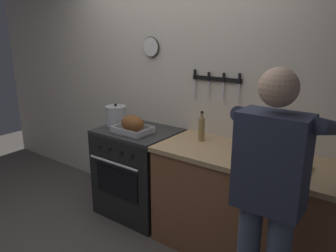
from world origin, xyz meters
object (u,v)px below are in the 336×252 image
object	(u,v)px
cutting_board	(283,166)
bottle_vinegar	(202,129)
roasting_pan	(132,125)
stove	(138,172)
bottle_hot_sauce	(282,145)
bottle_wine_red	(239,136)
person_cook	(270,191)
stock_pot	(116,116)

from	to	relation	value
cutting_board	bottle_vinegar	world-z (taller)	bottle_vinegar
roasting_pan	stove	bearing A→B (deg)	109.37
bottle_hot_sauce	bottle_vinegar	bearing A→B (deg)	-173.99
cutting_board	bottle_wine_red	bearing A→B (deg)	163.24
stove	person_cook	world-z (taller)	person_cook
bottle_wine_red	person_cook	bearing A→B (deg)	-52.55
stove	bottle_hot_sauce	size ratio (longest dim) A/B	4.69
stove	person_cook	size ratio (longest dim) A/B	0.54
stock_pot	cutting_board	bearing A→B (deg)	-2.46
stove	cutting_board	world-z (taller)	cutting_board
cutting_board	bottle_hot_sauce	bearing A→B (deg)	111.42
roasting_pan	cutting_board	distance (m)	1.42
person_cook	bottle_hot_sauce	world-z (taller)	person_cook
roasting_pan	stock_pot	xyz separation A→B (m)	(-0.33, 0.11, 0.02)
bottle_wine_red	bottle_hot_sauce	xyz separation A→B (m)	(0.31, 0.12, -0.05)
stock_pot	roasting_pan	bearing A→B (deg)	-18.46
person_cook	bottle_vinegar	distance (m)	1.10
bottle_hot_sauce	bottle_vinegar	xyz separation A→B (m)	(-0.69, -0.07, 0.03)
stove	stock_pot	bearing A→B (deg)	179.68
stove	bottle_hot_sauce	bearing A→B (deg)	6.93
stove	stock_pot	world-z (taller)	stock_pot
stock_pot	cutting_board	size ratio (longest dim) A/B	0.64
stove	bottle_wine_red	size ratio (longest dim) A/B	3.04
bottle_hot_sauce	bottle_wine_red	bearing A→B (deg)	-159.51
stove	stock_pot	size ratio (longest dim) A/B	3.93
roasting_pan	bottle_wine_red	world-z (taller)	bottle_wine_red
bottle_hot_sauce	cutting_board	bearing A→B (deg)	-68.58
person_cook	stock_pot	bearing A→B (deg)	81.48
roasting_pan	bottle_vinegar	world-z (taller)	bottle_vinegar
stove	cutting_board	distance (m)	1.53
stove	roasting_pan	distance (m)	0.54
stock_pot	stove	bearing A→B (deg)	-0.32
cutting_board	person_cook	bearing A→B (deg)	-81.06
stove	roasting_pan	bearing A→B (deg)	-70.63
roasting_pan	bottle_wine_red	size ratio (longest dim) A/B	1.19
bottle_hot_sauce	person_cook	bearing A→B (deg)	-76.94
bottle_vinegar	cutting_board	bearing A→B (deg)	-12.07
cutting_board	bottle_hot_sauce	size ratio (longest dim) A/B	1.88
bottle_wine_red	bottle_vinegar	world-z (taller)	bottle_wine_red
stove	bottle_vinegar	size ratio (longest dim) A/B	3.37
cutting_board	bottle_hot_sauce	xyz separation A→B (m)	(-0.09, 0.24, 0.07)
roasting_pan	bottle_hot_sauce	distance (m)	1.35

